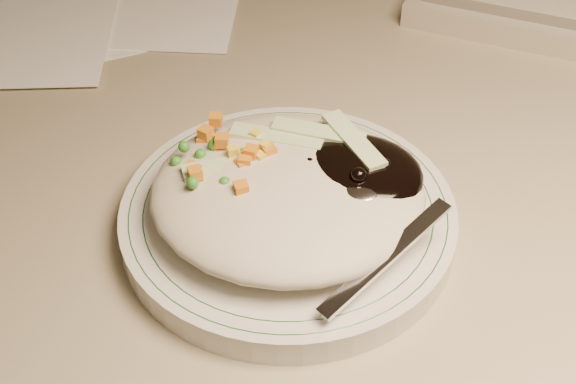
{
  "coord_description": "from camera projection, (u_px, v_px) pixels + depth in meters",
  "views": [
    {
      "loc": [
        -0.09,
        0.78,
        1.16
      ],
      "look_at": [
        -0.11,
        1.19,
        0.78
      ],
      "focal_mm": 50.0,
      "sensor_mm": 36.0,
      "label": 1
    }
  ],
  "objects": [
    {
      "name": "plate",
      "position": [
        288.0,
        218.0,
        0.58
      ],
      "size": [
        0.24,
        0.24,
        0.02
      ],
      "primitive_type": "cylinder",
      "color": "silver",
      "rests_on": "desk"
    },
    {
      "name": "meal",
      "position": [
        294.0,
        187.0,
        0.56
      ],
      "size": [
        0.21,
        0.19,
        0.05
      ],
      "color": "#C2B69D",
      "rests_on": "plate"
    },
    {
      "name": "plate_rim",
      "position": [
        288.0,
        208.0,
        0.57
      ],
      "size": [
        0.23,
        0.23,
        0.0
      ],
      "color": "#144723",
      "rests_on": "plate"
    },
    {
      "name": "papers",
      "position": [
        8.0,
        7.0,
        0.82
      ],
      "size": [
        0.45,
        0.37,
        0.0
      ],
      "color": "white",
      "rests_on": "desk"
    },
    {
      "name": "desk",
      "position": [
        401.0,
        242.0,
        0.86
      ],
      "size": [
        1.4,
        0.7,
        0.74
      ],
      "color": "gray",
      "rests_on": "ground"
    }
  ]
}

